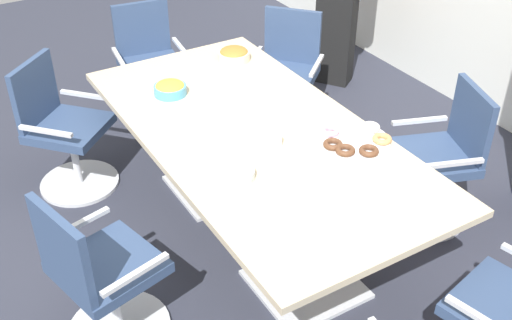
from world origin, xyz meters
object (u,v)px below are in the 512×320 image
donut_platter (354,139)px  office_chair_5 (64,134)px  conference_table (256,149)px  plate_stack (233,174)px  office_chair_2 (439,164)px  napkin_pile (257,136)px  snack_bowl_chips_yellow (170,88)px  office_chair_6 (101,280)px  office_chair_3 (286,79)px  snack_bowl_pretzels (234,54)px  office_chair_4 (151,70)px

donut_platter → office_chair_5: bearing=-140.1°
conference_table → plate_stack: bearing=-44.9°
office_chair_2 → office_chair_5: same height
office_chair_2 → napkin_pile: 1.23m
snack_bowl_chips_yellow → plate_stack: snack_bowl_chips_yellow is taller
office_chair_6 → office_chair_5: bearing=156.0°
office_chair_5 → napkin_pile: bearing=80.0°
office_chair_3 → donut_platter: (1.40, -0.48, 0.36)m
office_chair_2 → snack_bowl_chips_yellow: office_chair_2 is taller
snack_bowl_chips_yellow → office_chair_3: bearing=108.4°
conference_table → snack_bowl_chips_yellow: (-0.65, -0.23, 0.17)m
office_chair_2 → office_chair_3: same height
office_chair_5 → snack_bowl_pretzels: size_ratio=4.16×
office_chair_2 → office_chair_5: 2.45m
office_chair_3 → office_chair_4: 1.08m
office_chair_2 → office_chair_3: 1.47m
conference_table → snack_bowl_chips_yellow: snack_bowl_chips_yellow is taller
snack_bowl_pretzels → donut_platter: snack_bowl_pretzels is taller
conference_table → office_chair_6: (0.33, -1.08, -0.22)m
napkin_pile → office_chair_2: bearing=73.6°
conference_table → office_chair_4: 1.72m
napkin_pile → office_chair_6: bearing=-77.9°
office_chair_5 → plate_stack: size_ratio=4.21×
office_chair_2 → snack_bowl_chips_yellow: size_ratio=4.47×
office_chair_5 → office_chair_6: 1.46m
office_chair_2 → plate_stack: 1.45m
snack_bowl_chips_yellow → donut_platter: size_ratio=0.51×
office_chair_6 → conference_table: bearing=92.6°
office_chair_3 → office_chair_4: bearing=9.6°
office_chair_2 → office_chair_4: (-2.14, -1.02, 0.00)m
snack_bowl_pretzels → office_chair_6: bearing=-49.8°
snack_bowl_pretzels → donut_platter: (1.26, 0.06, -0.02)m
office_chair_2 → donut_platter: office_chair_2 is taller
conference_table → plate_stack: (0.33, -0.33, 0.15)m
office_chair_6 → snack_bowl_chips_yellow: 1.35m
office_chair_5 → office_chair_2: bearing=98.2°
office_chair_2 → office_chair_5: bearing=71.0°
conference_table → snack_bowl_pretzels: (-0.88, 0.35, 0.17)m
office_chair_4 → donut_platter: (2.08, 0.37, 0.36)m
office_chair_6 → snack_bowl_chips_yellow: office_chair_6 is taller
snack_bowl_chips_yellow → donut_platter: bearing=32.0°
office_chair_3 → plate_stack: 1.86m
conference_table → donut_platter: bearing=47.2°
napkin_pile → donut_platter: bearing=59.8°
office_chair_6 → plate_stack: size_ratio=4.21×
conference_table → office_chair_2: bearing=67.6°
office_chair_3 → donut_platter: office_chair_3 is taller
donut_platter → napkin_pile: napkin_pile is taller
snack_bowl_pretzels → napkin_pile: size_ratio=1.13×
office_chair_2 → office_chair_3: bearing=27.3°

